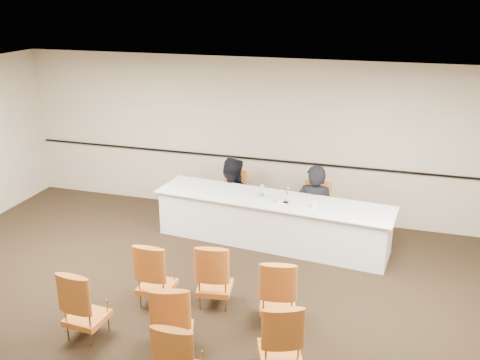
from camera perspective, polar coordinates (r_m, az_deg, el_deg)
name	(u,v)px	position (r m, az deg, el deg)	size (l,w,h in m)	color
floor	(193,329)	(7.22, -5.02, -15.59)	(10.00, 10.00, 0.00)	black
ceiling	(185,101)	(6.01, -5.88, 8.43)	(10.00, 10.00, 0.00)	silver
wall_back	(269,139)	(10.07, 3.09, 4.40)	(10.00, 0.04, 3.00)	beige
wall_rail	(268,160)	(10.14, 3.00, 2.17)	(9.80, 0.04, 0.03)	black
panel_table	(272,221)	(9.20, 3.41, -4.37)	(4.07, 0.93, 0.82)	white
panelist_main	(314,215)	(9.58, 7.90, -3.74)	(0.69, 0.45, 1.89)	black
panelist_main_chair	(314,210)	(9.54, 7.93, -3.18)	(0.50, 0.50, 0.95)	orange
panelist_second	(231,204)	(10.07, -0.94, -2.58)	(0.89, 0.69, 1.83)	black
panelist_second_chair	(231,197)	(10.02, -0.94, -1.84)	(0.50, 0.50, 0.95)	orange
papers	(289,202)	(8.91, 5.25, -2.40)	(0.30, 0.22, 0.00)	white
microphone	(286,196)	(8.84, 4.94, -1.71)	(0.09, 0.18, 0.25)	black
water_bottle	(262,191)	(9.02, 2.38, -1.20)	(0.08, 0.08, 0.25)	teal
drinking_glass	(279,200)	(8.87, 4.14, -2.12)	(0.06, 0.06, 0.10)	white
coffee_cup	(314,204)	(8.72, 7.91, -2.58)	(0.08, 0.08, 0.12)	white
aud_chair_front_left	(156,272)	(7.57, -8.91, -9.69)	(0.50, 0.50, 0.95)	orange
aud_chair_front_mid	(215,273)	(7.47, -2.71, -9.89)	(0.50, 0.50, 0.95)	orange
aud_chair_front_right	(278,290)	(7.11, 4.10, -11.62)	(0.50, 0.50, 0.95)	orange
aud_chair_back_left	(86,302)	(7.11, -16.14, -12.41)	(0.50, 0.50, 0.95)	orange
aud_chair_back_mid	(173,317)	(6.63, -7.19, -14.27)	(0.50, 0.50, 0.95)	orange
aud_chair_back_right	(280,335)	(6.30, 4.27, -16.19)	(0.50, 0.50, 0.95)	orange
aud_chair_extra	(180,356)	(6.03, -6.37, -18.20)	(0.50, 0.50, 0.95)	orange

